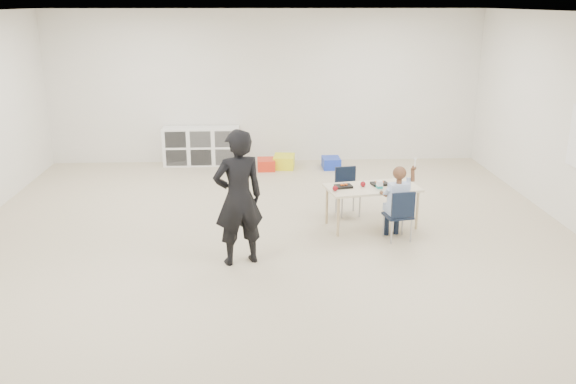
{
  "coord_description": "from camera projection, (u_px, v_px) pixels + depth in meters",
  "views": [
    {
      "loc": [
        -0.16,
        -6.82,
        2.93
      ],
      "look_at": [
        0.18,
        -0.22,
        0.85
      ],
      "focal_mm": 38.0,
      "sensor_mm": 36.0,
      "label": 1
    }
  ],
  "objects": [
    {
      "name": "bin_yellow",
      "position": [
        284.0,
        162.0,
        11.15
      ],
      "size": [
        0.42,
        0.51,
        0.23
      ],
      "primitive_type": "cube",
      "rotation": [
        0.0,
        0.0,
        -0.13
      ],
      "color": "yellow",
      "rests_on": "ground"
    },
    {
      "name": "milk_carton",
      "position": [
        379.0,
        185.0,
        8.01
      ],
      "size": [
        0.08,
        0.08,
        0.1
      ],
      "primitive_type": "cube",
      "rotation": [
        0.0,
        0.0,
        0.19
      ],
      "color": "white",
      "rests_on": "table"
    },
    {
      "name": "bin_red",
      "position": [
        266.0,
        164.0,
        11.02
      ],
      "size": [
        0.32,
        0.41,
        0.2
      ],
      "primitive_type": "cube",
      "rotation": [
        0.0,
        0.0,
        0.02
      ],
      "color": "red",
      "rests_on": "ground"
    },
    {
      "name": "table",
      "position": [
        371.0,
        206.0,
        8.2
      ],
      "size": [
        1.32,
        0.83,
        0.56
      ],
      "rotation": [
        0.0,
        0.0,
        0.19
      ],
      "color": "beige",
      "rests_on": "ground"
    },
    {
      "name": "lunch_tray_near",
      "position": [
        380.0,
        184.0,
        8.19
      ],
      "size": [
        0.25,
        0.2,
        0.03
      ],
      "primitive_type": "cube",
      "rotation": [
        0.0,
        0.0,
        0.19
      ],
      "color": "black",
      "rests_on": "table"
    },
    {
      "name": "chair_far",
      "position": [
        348.0,
        192.0,
        8.64
      ],
      "size": [
        0.38,
        0.36,
        0.67
      ],
      "primitive_type": null,
      "rotation": [
        0.0,
        0.0,
        0.19
      ],
      "color": "black",
      "rests_on": "ground"
    },
    {
      "name": "cubby_shelf",
      "position": [
        202.0,
        146.0,
        11.3
      ],
      "size": [
        1.4,
        0.4,
        0.7
      ],
      "primitive_type": "cube",
      "color": "white",
      "rests_on": "ground"
    },
    {
      "name": "bin_blue",
      "position": [
        331.0,
        163.0,
        11.12
      ],
      "size": [
        0.32,
        0.41,
        0.2
      ],
      "primitive_type": "cube",
      "rotation": [
        0.0,
        0.0,
        0.03
      ],
      "color": "#1835B8",
      "rests_on": "ground"
    },
    {
      "name": "room",
      "position": [
        272.0,
        141.0,
        6.97
      ],
      "size": [
        9.0,
        9.02,
        2.8
      ],
      "color": "#B6AA8C",
      "rests_on": "ground"
    },
    {
      "name": "bread_roll",
      "position": [
        396.0,
        185.0,
        8.07
      ],
      "size": [
        0.09,
        0.09,
        0.07
      ],
      "primitive_type": "ellipsoid",
      "color": "tan",
      "rests_on": "table"
    },
    {
      "name": "chair_near",
      "position": [
        398.0,
        215.0,
        7.73
      ],
      "size": [
        0.38,
        0.36,
        0.67
      ],
      "primitive_type": null,
      "rotation": [
        0.0,
        0.0,
        0.19
      ],
      "color": "black",
      "rests_on": "ground"
    },
    {
      "name": "apple_far",
      "position": [
        335.0,
        188.0,
        7.92
      ],
      "size": [
        0.07,
        0.07,
        0.07
      ],
      "primitive_type": "sphere",
      "color": "maroon",
      "rests_on": "table"
    },
    {
      "name": "lunch_tray_far",
      "position": [
        343.0,
        186.0,
        8.08
      ],
      "size": [
        0.25,
        0.2,
        0.03
      ],
      "primitive_type": "cube",
      "rotation": [
        0.0,
        0.0,
        0.19
      ],
      "color": "black",
      "rests_on": "table"
    },
    {
      "name": "adult",
      "position": [
        238.0,
        198.0,
        6.91
      ],
      "size": [
        0.67,
        0.55,
        1.59
      ],
      "primitive_type": "imported",
      "rotation": [
        0.0,
        0.0,
        3.47
      ],
      "color": "black",
      "rests_on": "ground"
    },
    {
      "name": "child",
      "position": [
        399.0,
        200.0,
        7.67
      ],
      "size": [
        0.53,
        0.53,
        1.06
      ],
      "primitive_type": null,
      "rotation": [
        0.0,
        0.0,
        0.19
      ],
      "color": "#BCD2FF",
      "rests_on": "chair_near"
    },
    {
      "name": "apple_near",
      "position": [
        363.0,
        184.0,
        8.1
      ],
      "size": [
        0.07,
        0.07,
        0.07
      ],
      "primitive_type": "sphere",
      "color": "maroon",
      "rests_on": "table"
    }
  ]
}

